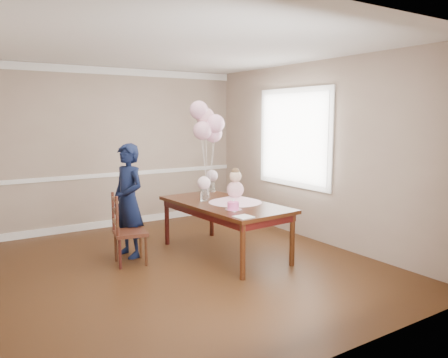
% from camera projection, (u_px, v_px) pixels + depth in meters
% --- Properties ---
extents(floor, '(4.50, 5.00, 0.00)m').
position_uv_depth(floor, '(185.00, 266.00, 5.53)').
color(floor, black).
rests_on(floor, ground).
extents(ceiling, '(4.50, 5.00, 0.02)m').
position_uv_depth(ceiling, '(182.00, 47.00, 5.14)').
color(ceiling, white).
rests_on(ceiling, wall_back).
extents(wall_back, '(4.50, 0.02, 2.70)m').
position_uv_depth(wall_back, '(116.00, 148.00, 7.42)').
color(wall_back, gray).
rests_on(wall_back, floor).
extents(wall_front, '(4.50, 0.02, 2.70)m').
position_uv_depth(wall_front, '(339.00, 189.00, 3.25)').
color(wall_front, gray).
rests_on(wall_front, floor).
extents(wall_right, '(0.02, 5.00, 2.70)m').
position_uv_depth(wall_right, '(317.00, 152.00, 6.54)').
color(wall_right, gray).
rests_on(wall_right, floor).
extents(chair_rail_trim, '(4.50, 0.02, 0.07)m').
position_uv_depth(chair_rail_trim, '(117.00, 174.00, 7.47)').
color(chair_rail_trim, white).
rests_on(chair_rail_trim, wall_back).
extents(crown_molding, '(4.50, 0.02, 0.12)m').
position_uv_depth(crown_molding, '(113.00, 71.00, 7.23)').
color(crown_molding, white).
rests_on(crown_molding, wall_back).
extents(baseboard_trim, '(4.50, 0.02, 0.12)m').
position_uv_depth(baseboard_trim, '(118.00, 222.00, 7.59)').
color(baseboard_trim, white).
rests_on(baseboard_trim, floor).
extents(window_frame, '(0.02, 1.66, 1.56)m').
position_uv_depth(window_frame, '(294.00, 138.00, 6.92)').
color(window_frame, white).
rests_on(window_frame, wall_right).
extents(window_blinds, '(0.01, 1.50, 1.40)m').
position_uv_depth(window_blinds, '(293.00, 138.00, 6.91)').
color(window_blinds, silver).
rests_on(window_blinds, wall_right).
extents(dining_table_top, '(1.09, 1.99, 0.05)m').
position_uv_depth(dining_table_top, '(225.00, 204.00, 5.93)').
color(dining_table_top, black).
rests_on(dining_table_top, table_leg_fl).
extents(table_apron, '(0.99, 1.89, 0.10)m').
position_uv_depth(table_apron, '(225.00, 210.00, 5.94)').
color(table_apron, black).
rests_on(table_apron, table_leg_fl).
extents(table_leg_fl, '(0.07, 0.07, 0.67)m').
position_uv_depth(table_leg_fl, '(243.00, 252.00, 5.04)').
color(table_leg_fl, black).
rests_on(table_leg_fl, floor).
extents(table_leg_fr, '(0.07, 0.07, 0.67)m').
position_uv_depth(table_leg_fr, '(292.00, 240.00, 5.52)').
color(table_leg_fr, black).
rests_on(table_leg_fr, floor).
extents(table_leg_bl, '(0.07, 0.07, 0.67)m').
position_uv_depth(table_leg_bl, '(167.00, 222.00, 6.44)').
color(table_leg_bl, black).
rests_on(table_leg_bl, floor).
extents(table_leg_br, '(0.07, 0.07, 0.67)m').
position_uv_depth(table_leg_br, '(212.00, 215.00, 6.92)').
color(table_leg_br, black).
rests_on(table_leg_br, floor).
extents(baby_skirt, '(0.78, 0.78, 0.10)m').
position_uv_depth(baby_skirt, '(235.00, 199.00, 5.97)').
color(baby_skirt, '#FFBBD4').
rests_on(baby_skirt, dining_table_top).
extents(baby_torso, '(0.23, 0.23, 0.23)m').
position_uv_depth(baby_torso, '(235.00, 190.00, 5.95)').
color(baby_torso, '#EC95C6').
rests_on(baby_torso, baby_skirt).
extents(baby_head, '(0.16, 0.16, 0.16)m').
position_uv_depth(baby_head, '(235.00, 176.00, 5.92)').
color(baby_head, beige).
rests_on(baby_head, baby_torso).
extents(baby_hair, '(0.12, 0.12, 0.12)m').
position_uv_depth(baby_hair, '(235.00, 172.00, 5.91)').
color(baby_hair, brown).
rests_on(baby_hair, baby_head).
extents(cake_platter, '(0.23, 0.23, 0.01)m').
position_uv_depth(cake_platter, '(233.00, 210.00, 5.47)').
color(cake_platter, silver).
rests_on(cake_platter, dining_table_top).
extents(birthday_cake, '(0.15, 0.15, 0.10)m').
position_uv_depth(birthday_cake, '(233.00, 206.00, 5.46)').
color(birthday_cake, '#FF50AA').
rests_on(birthday_cake, cake_platter).
extents(cake_flower_a, '(0.03, 0.03, 0.03)m').
position_uv_depth(cake_flower_a, '(233.00, 201.00, 5.45)').
color(cake_flower_a, white).
rests_on(cake_flower_a, birthday_cake).
extents(cake_flower_b, '(0.03, 0.03, 0.03)m').
position_uv_depth(cake_flower_b, '(234.00, 200.00, 5.48)').
color(cake_flower_b, silver).
rests_on(cake_flower_b, birthday_cake).
extents(rose_vase_near, '(0.10, 0.10, 0.15)m').
position_uv_depth(rose_vase_near, '(204.00, 195.00, 6.06)').
color(rose_vase_near, silver).
rests_on(rose_vase_near, dining_table_top).
extents(roses_near, '(0.18, 0.18, 0.18)m').
position_uv_depth(roses_near, '(204.00, 183.00, 6.03)').
color(roses_near, '#FDD4DC').
rests_on(roses_near, rose_vase_near).
extents(rose_vase_far, '(0.10, 0.10, 0.15)m').
position_uv_depth(rose_vase_far, '(212.00, 187.00, 6.78)').
color(rose_vase_far, white).
rests_on(rose_vase_far, dining_table_top).
extents(roses_far, '(0.18, 0.18, 0.18)m').
position_uv_depth(roses_far, '(212.00, 176.00, 6.76)').
color(roses_far, beige).
rests_on(roses_far, rose_vase_far).
extents(napkin, '(0.21, 0.21, 0.01)m').
position_uv_depth(napkin, '(244.00, 217.00, 5.08)').
color(napkin, white).
rests_on(napkin, dining_table_top).
extents(balloon_weight, '(0.04, 0.04, 0.02)m').
position_uv_depth(balloon_weight, '(208.00, 196.00, 6.40)').
color(balloon_weight, silver).
rests_on(balloon_weight, dining_table_top).
extents(balloon_a, '(0.27, 0.27, 0.27)m').
position_uv_depth(balloon_a, '(202.00, 131.00, 6.21)').
color(balloon_a, '#DF9DB5').
rests_on(balloon_a, balloon_ribbon_a).
extents(balloon_b, '(0.27, 0.27, 0.27)m').
position_uv_depth(balloon_b, '(215.00, 124.00, 6.27)').
color(balloon_b, '#F7AFD3').
rests_on(balloon_b, balloon_ribbon_b).
extents(balloon_c, '(0.27, 0.27, 0.27)m').
position_uv_depth(balloon_c, '(205.00, 117.00, 6.33)').
color(balloon_c, '#E7A4B3').
rests_on(balloon_c, balloon_ribbon_c).
extents(balloon_d, '(0.27, 0.27, 0.27)m').
position_uv_depth(balloon_d, '(199.00, 110.00, 6.27)').
color(balloon_d, '#E09EBB').
rests_on(balloon_d, balloon_ribbon_d).
extents(balloon_e, '(0.27, 0.27, 0.27)m').
position_uv_depth(balloon_e, '(213.00, 133.00, 6.42)').
color(balloon_e, '#FFB4D6').
rests_on(balloon_e, balloon_ribbon_e).
extents(balloon_ribbon_a, '(0.09, 0.01, 0.80)m').
position_uv_depth(balloon_ribbon_a, '(205.00, 169.00, 6.32)').
color(balloon_ribbon_a, silver).
rests_on(balloon_ribbon_a, balloon_weight).
extents(balloon_ribbon_b, '(0.10, 0.04, 0.90)m').
position_uv_depth(balloon_ribbon_b, '(212.00, 165.00, 6.35)').
color(balloon_ribbon_b, white).
rests_on(balloon_ribbon_b, balloon_weight).
extents(balloon_ribbon_c, '(0.02, 0.09, 1.00)m').
position_uv_depth(balloon_ribbon_c, '(207.00, 161.00, 6.37)').
color(balloon_ribbon_c, white).
rests_on(balloon_ribbon_c, balloon_weight).
extents(balloon_ribbon_d, '(0.09, 0.09, 1.09)m').
position_uv_depth(balloon_ribbon_d, '(204.00, 158.00, 6.35)').
color(balloon_ribbon_d, white).
rests_on(balloon_ribbon_d, balloon_weight).
extents(balloon_ribbon_e, '(0.13, 0.08, 0.75)m').
position_uv_depth(balloon_ribbon_e, '(211.00, 169.00, 6.42)').
color(balloon_ribbon_e, white).
rests_on(balloon_ribbon_e, balloon_weight).
extents(dining_chair_seat, '(0.46, 0.46, 0.05)m').
position_uv_depth(dining_chair_seat, '(130.00, 233.00, 5.58)').
color(dining_chair_seat, '#3B1910').
rests_on(dining_chair_seat, chair_leg_fl).
extents(chair_leg_fl, '(0.04, 0.04, 0.39)m').
position_uv_depth(chair_leg_fl, '(120.00, 254.00, 5.40)').
color(chair_leg_fl, black).
rests_on(chair_leg_fl, floor).
extents(chair_leg_fr, '(0.04, 0.04, 0.39)m').
position_uv_depth(chair_leg_fr, '(146.00, 251.00, 5.53)').
color(chair_leg_fr, black).
rests_on(chair_leg_fr, floor).
extents(chair_leg_bl, '(0.04, 0.04, 0.39)m').
position_uv_depth(chair_leg_bl, '(116.00, 247.00, 5.70)').
color(chair_leg_bl, '#32180D').
rests_on(chair_leg_bl, floor).
extents(chair_leg_br, '(0.04, 0.04, 0.39)m').
position_uv_depth(chair_leg_br, '(141.00, 244.00, 5.82)').
color(chair_leg_br, '#3C1F10').
rests_on(chair_leg_br, floor).
extents(chair_back_post_l, '(0.04, 0.04, 0.51)m').
position_uv_depth(chair_back_post_l, '(117.00, 217.00, 5.33)').
color(chair_back_post_l, '#39170F').
rests_on(chair_back_post_l, dining_chair_seat).
extents(chair_back_post_r, '(0.04, 0.04, 0.51)m').
position_uv_depth(chair_back_post_r, '(113.00, 211.00, 5.63)').
color(chair_back_post_r, '#3B1610').
rests_on(chair_back_post_r, dining_chair_seat).
extents(chair_slat_low, '(0.09, 0.36, 0.05)m').
position_uv_depth(chair_slat_low, '(115.00, 222.00, 5.49)').
color(chair_slat_low, '#3D2210').
rests_on(chair_slat_low, dining_chair_seat).
extents(chair_slat_mid, '(0.09, 0.36, 0.05)m').
position_uv_depth(chair_slat_mid, '(115.00, 211.00, 5.47)').
color(chair_slat_mid, '#33180E').
rests_on(chair_slat_mid, dining_chair_seat).
extents(chair_slat_top, '(0.09, 0.36, 0.05)m').
position_uv_depth(chair_slat_top, '(115.00, 200.00, 5.45)').
color(chair_slat_top, '#3E1E11').
rests_on(chair_slat_top, dining_chair_seat).
extents(woman, '(0.49, 0.63, 1.53)m').
position_uv_depth(woman, '(128.00, 201.00, 5.85)').
color(woman, '#0E1633').
rests_on(woman, floor).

